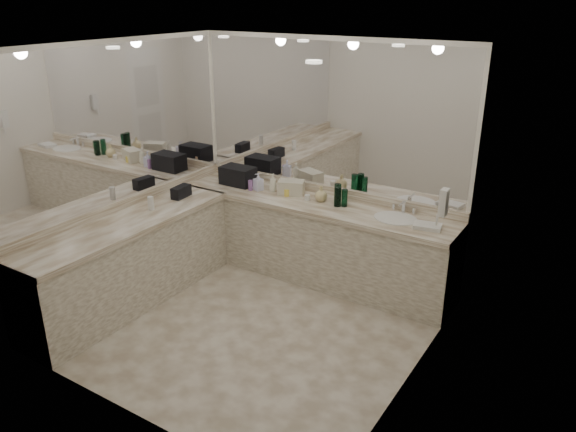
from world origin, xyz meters
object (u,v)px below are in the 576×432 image
Objects in this scene: black_toiletry_bag at (238,175)px; cream_cosmetic_case at (291,187)px; sink at (396,219)px; soap_bottle_c at (321,194)px; soap_bottle_b at (258,182)px; soap_bottle_a at (273,183)px; wall_phone at (444,203)px; hand_towel at (427,226)px.

cream_cosmetic_case is (0.71, 0.04, -0.03)m from black_toiletry_bag.
sink is 2.52× the size of soap_bottle_c.
soap_bottle_b is at bearing 171.30° from cream_cosmetic_case.
cream_cosmetic_case is at bearing 8.74° from soap_bottle_a.
wall_phone is 2.00m from cream_cosmetic_case.
sink is 1.70× the size of hand_towel.
black_toiletry_bag is 1.93× the size of soap_bottle_b.
soap_bottle_a is at bearing 18.28° from soap_bottle_b.
wall_phone reaches higher than cream_cosmetic_case.
sink is 0.89m from soap_bottle_c.
black_toiletry_bag is at bearing -179.17° from soap_bottle_c.
sink is 0.36m from hand_towel.
sink is 1.12× the size of black_toiletry_bag.
sink is 0.91m from wall_phone.
hand_towel is 2.02m from soap_bottle_b.
soap_bottle_a is 0.62m from soap_bottle_c.
sink is at bearing 140.43° from wall_phone.
soap_bottle_b reaches higher than cream_cosmetic_case.
hand_towel is at bearing -2.38° from black_toiletry_bag.
soap_bottle_b is at bearing -161.72° from soap_bottle_a.
sink is 2.00m from black_toiletry_bag.
soap_bottle_b is (-2.02, 0.05, 0.08)m from hand_towel.
wall_phone reaches higher than soap_bottle_a.
cream_cosmetic_case is 1.40× the size of soap_bottle_b.
soap_bottle_c is (1.11, 0.02, -0.02)m from black_toiletry_bag.
soap_bottle_b is (-0.16, -0.05, -0.00)m from soap_bottle_a.
soap_bottle_a is at bearing 165.70° from wall_phone.
sink is 1.51m from soap_bottle_a.
cream_cosmetic_case is 1.64m from hand_towel.
soap_bottle_c is (0.78, 0.06, -0.01)m from soap_bottle_b.
hand_towel is at bearing -3.19° from soap_bottle_a.
hand_towel is (-0.25, 0.43, -0.43)m from wall_phone.
soap_bottle_b is (-0.39, -0.09, 0.02)m from cream_cosmetic_case.
cream_cosmetic_case is 0.40m from soap_bottle_b.
sink is 1.83× the size of wall_phone.
black_toiletry_bag is 1.38× the size of cream_cosmetic_case.
cream_cosmetic_case is 0.23m from soap_bottle_a.
wall_phone reaches higher than soap_bottle_b.
cream_cosmetic_case is 1.37× the size of soap_bottle_a.
hand_towel is at bearing -10.63° from sink.
soap_bottle_a is (-0.22, -0.03, 0.02)m from cream_cosmetic_case.
cream_cosmetic_case is at bearing 176.78° from sink.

